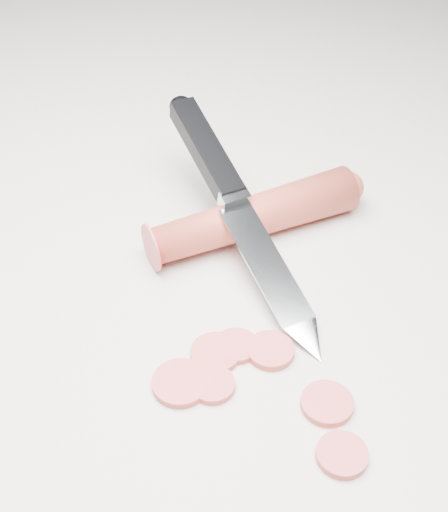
# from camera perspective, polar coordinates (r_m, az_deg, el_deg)

# --- Properties ---
(ground) EXTENTS (2.40, 2.40, 0.00)m
(ground) POSITION_cam_1_polar(r_m,az_deg,el_deg) (0.54, 2.28, -5.62)
(ground) COLOR silver
(ground) RESTS_ON ground
(carrot) EXTENTS (0.18, 0.13, 0.04)m
(carrot) POSITION_cam_1_polar(r_m,az_deg,el_deg) (0.60, 2.40, 3.20)
(carrot) COLOR #B93427
(carrot) RESTS_ON ground
(carrot_slice_0) EXTENTS (0.04, 0.04, 0.01)m
(carrot_slice_0) POSITION_cam_1_polar(r_m,az_deg,el_deg) (0.50, -3.49, -10.11)
(carrot_slice_0) COLOR #DD444A
(carrot_slice_0) RESTS_ON ground
(carrot_slice_1) EXTENTS (0.03, 0.03, 0.01)m
(carrot_slice_1) POSITION_cam_1_polar(r_m,az_deg,el_deg) (0.52, 3.75, -7.56)
(carrot_slice_1) COLOR #DD444A
(carrot_slice_1) RESTS_ON ground
(carrot_slice_2) EXTENTS (0.04, 0.04, 0.01)m
(carrot_slice_2) POSITION_cam_1_polar(r_m,az_deg,el_deg) (0.52, -0.67, -7.76)
(carrot_slice_2) COLOR #DD444A
(carrot_slice_2) RESTS_ON ground
(carrot_slice_3) EXTENTS (0.03, 0.03, 0.01)m
(carrot_slice_3) POSITION_cam_1_polar(r_m,az_deg,el_deg) (0.48, 9.41, -15.43)
(carrot_slice_3) COLOR #DD444A
(carrot_slice_3) RESTS_ON ground
(carrot_slice_4) EXTENTS (0.04, 0.04, 0.01)m
(carrot_slice_4) POSITION_cam_1_polar(r_m,az_deg,el_deg) (0.50, 8.25, -11.61)
(carrot_slice_4) COLOR #DD444A
(carrot_slice_4) RESTS_ON ground
(carrot_slice_5) EXTENTS (0.03, 0.03, 0.01)m
(carrot_slice_5) POSITION_cam_1_polar(r_m,az_deg,el_deg) (0.52, 1.00, -7.22)
(carrot_slice_5) COLOR #DD444A
(carrot_slice_5) RESTS_ON ground
(carrot_slice_6) EXTENTS (0.03, 0.03, 0.01)m
(carrot_slice_6) POSITION_cam_1_polar(r_m,az_deg,el_deg) (0.50, -0.93, -10.27)
(carrot_slice_6) COLOR #DD444A
(carrot_slice_6) RESTS_ON ground
(kitchen_knife) EXTENTS (0.17, 0.25, 0.08)m
(kitchen_knife) POSITION_cam_1_polar(r_m,az_deg,el_deg) (0.58, 1.50, 3.63)
(kitchen_knife) COLOR #B5B7BC
(kitchen_knife) RESTS_ON ground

